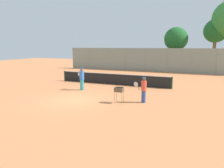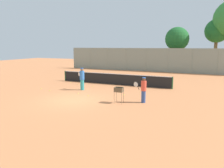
{
  "view_description": "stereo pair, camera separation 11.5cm",
  "coord_description": "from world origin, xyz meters",
  "px_view_note": "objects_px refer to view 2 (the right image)",
  "views": [
    {
      "loc": [
        8.26,
        -12.36,
        3.69
      ],
      "look_at": [
        2.13,
        1.67,
        1.0
      ],
      "focal_mm": 35.0,
      "sensor_mm": 36.0,
      "label": 1
    },
    {
      "loc": [
        8.37,
        -12.31,
        3.69
      ],
      "look_at": [
        2.13,
        1.67,
        1.0
      ],
      "focal_mm": 35.0,
      "sensor_mm": 36.0,
      "label": 2
    }
  ],
  "objects_px": {
    "parked_car": "(144,65)",
    "tennis_net": "(113,79)",
    "player_white_outfit": "(143,90)",
    "player_red_cap": "(82,79)",
    "ball_cart": "(119,91)"
  },
  "relations": [
    {
      "from": "player_white_outfit",
      "to": "parked_car",
      "type": "relative_size",
      "value": 0.4
    },
    {
      "from": "tennis_net",
      "to": "ball_cart",
      "type": "distance_m",
      "value": 6.92
    },
    {
      "from": "tennis_net",
      "to": "player_red_cap",
      "type": "distance_m",
      "value": 3.76
    },
    {
      "from": "parked_car",
      "to": "tennis_net",
      "type": "bearing_deg",
      "value": -85.52
    },
    {
      "from": "player_white_outfit",
      "to": "player_red_cap",
      "type": "bearing_deg",
      "value": -21.18
    },
    {
      "from": "player_white_outfit",
      "to": "player_red_cap",
      "type": "xyz_separation_m",
      "value": [
        -5.87,
        1.93,
        0.1
      ]
    },
    {
      "from": "tennis_net",
      "to": "player_red_cap",
      "type": "bearing_deg",
      "value": -110.55
    },
    {
      "from": "player_white_outfit",
      "to": "player_red_cap",
      "type": "relative_size",
      "value": 0.9
    },
    {
      "from": "ball_cart",
      "to": "parked_car",
      "type": "relative_size",
      "value": 0.25
    },
    {
      "from": "tennis_net",
      "to": "parked_car",
      "type": "bearing_deg",
      "value": 94.48
    },
    {
      "from": "ball_cart",
      "to": "parked_car",
      "type": "distance_m",
      "value": 21.17
    },
    {
      "from": "tennis_net",
      "to": "player_red_cap",
      "type": "xyz_separation_m",
      "value": [
        -1.31,
        -3.5,
        0.41
      ]
    },
    {
      "from": "player_red_cap",
      "to": "ball_cart",
      "type": "relative_size",
      "value": 1.8
    },
    {
      "from": "player_red_cap",
      "to": "parked_car",
      "type": "height_order",
      "value": "player_red_cap"
    },
    {
      "from": "parked_car",
      "to": "player_red_cap",
      "type": "bearing_deg",
      "value": -90.55
    }
  ]
}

